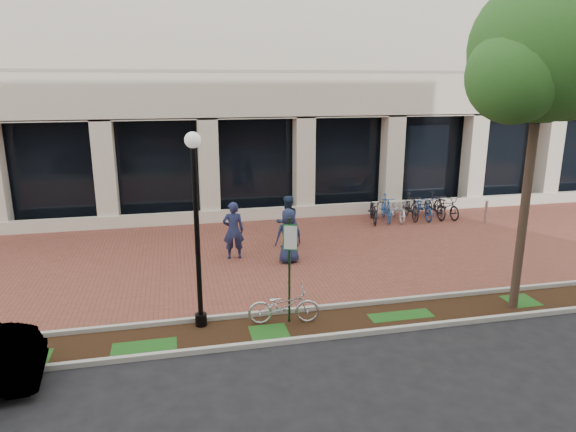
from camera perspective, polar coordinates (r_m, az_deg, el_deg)
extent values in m
plane|color=black|center=(17.27, -0.70, -4.22)|extent=(120.00, 120.00, 0.00)
cube|color=brown|center=(17.27, -0.70, -4.21)|extent=(40.00, 9.00, 0.01)
cube|color=black|center=(12.57, 4.37, -11.78)|extent=(40.00, 1.50, 0.01)
cube|color=#A2A299|center=(13.19, 3.42, -10.16)|extent=(40.00, 0.12, 0.12)
cube|color=#A2A299|center=(11.91, 5.46, -13.09)|extent=(40.00, 0.12, 0.12)
cube|color=black|center=(22.13, -3.74, 5.56)|extent=(40.00, 0.15, 4.20)
cube|color=beige|center=(21.44, -3.20, 0.22)|extent=(40.00, 0.25, 0.50)
cube|color=beige|center=(21.45, -3.45, 5.28)|extent=(0.80, 0.80, 4.20)
cube|color=#153A1A|center=(12.10, 0.15, -6.13)|extent=(0.05, 0.05, 2.59)
cube|color=#1B6C28|center=(11.80, 0.19, -2.41)|extent=(0.34, 0.02, 0.62)
cube|color=white|center=(11.79, 0.21, -2.43)|extent=(0.30, 0.01, 0.56)
cylinder|color=black|center=(12.53, -9.63, -11.30)|extent=(0.28, 0.28, 0.30)
cylinder|color=black|center=(11.81, -10.04, -2.67)|extent=(0.12, 0.12, 4.24)
sphere|color=silver|center=(11.35, -10.55, 8.30)|extent=(0.36, 0.36, 0.36)
cylinder|color=#4D392C|center=(13.85, 24.68, -0.33)|extent=(0.22, 0.22, 4.66)
sphere|color=#215319|center=(13.48, 26.55, 16.29)|extent=(3.33, 3.33, 3.33)
sphere|color=#215319|center=(14.30, 28.41, 13.89)|extent=(2.33, 2.33, 2.33)
sphere|color=#215319|center=(12.76, 23.96, 14.10)|extent=(2.16, 2.16, 2.16)
imported|color=silver|center=(12.37, -0.46, -9.93)|extent=(1.77, 0.82, 0.90)
imported|color=#1C2347|center=(16.66, -6.09, -1.60)|extent=(0.72, 0.50, 1.90)
imported|color=#1F324F|center=(17.77, -0.09, -0.61)|extent=(1.08, 0.97, 1.82)
imported|color=#1B2445|center=(16.22, 0.08, -2.22)|extent=(0.90, 0.63, 1.76)
cylinder|color=#BABBBF|center=(22.39, 21.12, 0.34)|extent=(0.11, 0.11, 0.86)
sphere|color=#BABBBF|center=(22.29, 21.24, 1.54)|extent=(0.12, 0.12, 0.12)
imported|color=black|center=(21.37, 9.50, 0.66)|extent=(1.10, 1.97, 0.98)
imported|color=#21529B|center=(21.57, 10.86, 0.87)|extent=(0.86, 1.88, 1.09)
imported|color=silver|center=(21.80, 12.18, 0.80)|extent=(0.92, 1.94, 0.98)
imported|color=black|center=(22.02, 13.49, 1.01)|extent=(0.68, 1.85, 1.09)
imported|color=navy|center=(22.28, 14.75, 0.94)|extent=(0.73, 1.89, 0.98)
imported|color=black|center=(22.52, 16.01, 1.14)|extent=(0.53, 1.81, 1.09)
imported|color=black|center=(22.80, 17.21, 1.07)|extent=(0.76, 1.90, 0.98)
cylinder|color=#BABBBF|center=(22.06, 13.47, 0.65)|extent=(0.04, 0.04, 0.80)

